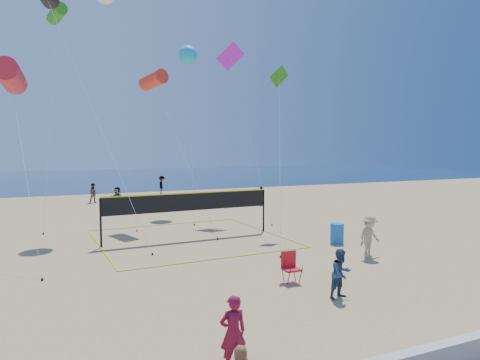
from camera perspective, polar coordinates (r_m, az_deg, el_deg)
name	(u,v)px	position (r m, az deg, el deg)	size (l,w,h in m)	color
ground	(266,337)	(11.62, 3.45, -20.17)	(120.00, 120.00, 0.00)	tan
ocean	(86,178)	(71.71, -19.90, 0.25)	(140.00, 50.00, 0.03)	navy
woman	(233,333)	(9.80, -0.94, -19.68)	(0.60, 0.40, 1.66)	maroon
bystander_a	(341,273)	(14.35, 13.33, -12.03)	(0.78, 0.61, 1.60)	navy
bystander_b	(369,236)	(19.70, 16.87, -7.21)	(1.21, 0.69, 1.87)	tan
far_person_1	(117,199)	(34.31, -16.05, -2.39)	(1.65, 0.53, 1.78)	gray
far_person_2	(261,196)	(35.84, 2.88, -2.12)	(0.57, 0.37, 1.56)	gray
far_person_3	(94,193)	(39.23, -18.94, -1.67)	(0.84, 0.65, 1.72)	gray
far_person_4	(162,185)	(44.51, -10.38, -0.69)	(1.24, 0.71, 1.92)	gray
camp_chair	(290,265)	(15.70, 6.71, -11.18)	(0.60, 0.74, 1.22)	red
trash_barrel	(337,233)	(22.19, 12.81, -6.96)	(0.67, 0.67, 1.01)	blue
volleyball_net	(189,207)	(22.70, -6.79, -3.61)	(9.58, 9.44, 2.46)	black
kite_0	(11,76)	(24.50, -28.26, 12.08)	(2.03, 8.93, 9.09)	red
kite_2	(153,80)	(27.81, -11.46, 12.90)	(2.72, 7.38, 9.59)	red
kite_4	(279,89)	(24.89, 5.25, 12.05)	(3.91, 6.17, 9.60)	#308F1A
kite_5	(232,63)	(30.29, -1.07, 15.35)	(1.89, 4.98, 12.07)	#F023DF
kite_7	(188,55)	(34.03, -6.96, 16.21)	(2.63, 7.62, 12.54)	#1CB6DD
kite_8	(57,14)	(33.73, -23.22, 19.69)	(1.93, 7.81, 14.52)	#308F1A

